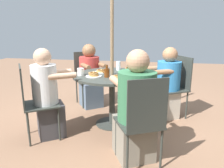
# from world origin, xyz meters

# --- Properties ---
(ground_plane) EXTENTS (12.00, 12.00, 0.00)m
(ground_plane) POSITION_xyz_m (0.00, 0.00, 0.00)
(ground_plane) COLOR #8C664C
(patio_table) EXTENTS (1.07, 1.07, 0.74)m
(patio_table) POSITION_xyz_m (0.00, 0.00, 0.62)
(patio_table) COLOR #383D38
(patio_table) RESTS_ON ground
(umbrella_pole) EXTENTS (0.05, 0.05, 2.45)m
(umbrella_pole) POSITION_xyz_m (0.00, 0.00, 1.22)
(umbrella_pole) COLOR #846B4C
(umbrella_pole) RESTS_ON ground
(patio_chair_north) EXTENTS (0.55, 0.55, 0.94)m
(patio_chair_north) POSITION_xyz_m (-0.47, 0.94, 0.53)
(patio_chair_north) COLOR #333833
(patio_chair_north) RESTS_ON ground
(diner_north) EXTENTS (0.55, 0.61, 1.16)m
(diner_north) POSITION_xyz_m (-0.39, 0.78, 0.53)
(diner_north) COLOR gray
(diner_north) RESTS_ON ground
(patio_chair_east) EXTENTS (0.56, 0.56, 0.94)m
(patio_chair_east) POSITION_xyz_m (-0.92, -0.50, 0.53)
(patio_chair_east) COLOR #333833
(patio_chair_east) RESTS_ON ground
(diner_east) EXTENTS (0.58, 0.53, 1.08)m
(diner_east) POSITION_xyz_m (-0.77, -0.42, 0.49)
(diner_east) COLOR beige
(diner_east) RESTS_ON ground
(patio_chair_south) EXTENTS (0.58, 0.58, 0.94)m
(patio_chair_south) POSITION_xyz_m (0.62, -0.84, 0.53)
(patio_chair_south) COLOR #333833
(patio_chair_south) RESTS_ON ground
(diner_south) EXTENTS (0.57, 0.60, 1.09)m
(diner_south) POSITION_xyz_m (0.52, -0.70, 0.50)
(diner_south) COLOR slate
(diner_south) RESTS_ON ground
(patio_chair_west) EXTENTS (0.57, 0.57, 0.94)m
(patio_chair_west) POSITION_xyz_m (0.87, 0.59, 0.53)
(patio_chair_west) COLOR #333833
(patio_chair_west) RESTS_ON ground
(diner_west) EXTENTS (0.56, 0.52, 1.13)m
(diner_west) POSITION_xyz_m (0.72, 0.49, 0.53)
(diner_west) COLOR #3D3D42
(diner_west) RESTS_ON ground
(pancake_plate_a) EXTENTS (0.21, 0.21, 0.04)m
(pancake_plate_a) POSITION_xyz_m (0.17, -0.13, 0.75)
(pancake_plate_a) COLOR white
(pancake_plate_a) RESTS_ON patio_table
(pancake_plate_b) EXTENTS (0.21, 0.21, 0.05)m
(pancake_plate_b) POSITION_xyz_m (-0.13, 0.22, 0.75)
(pancake_plate_b) COLOR white
(pancake_plate_b) RESTS_ON patio_table
(pancake_plate_c) EXTENTS (0.21, 0.21, 0.07)m
(pancake_plate_c) POSITION_xyz_m (-0.22, -0.29, 0.76)
(pancake_plate_c) COLOR white
(pancake_plate_c) RESTS_ON patio_table
(pancake_plate_d) EXTENTS (0.21, 0.21, 0.07)m
(pancake_plate_d) POSITION_xyz_m (0.21, 0.17, 0.76)
(pancake_plate_d) COLOR white
(pancake_plate_d) RESTS_ON patio_table
(syrup_bottle) EXTENTS (0.09, 0.07, 0.16)m
(syrup_bottle) POSITION_xyz_m (0.04, 0.18, 0.80)
(syrup_bottle) COLOR #602D0F
(syrup_bottle) RESTS_ON patio_table
(coffee_cup) EXTENTS (0.09, 0.09, 0.10)m
(coffee_cup) POSITION_xyz_m (0.40, 0.14, 0.79)
(coffee_cup) COLOR white
(coffee_cup) RESTS_ON patio_table
(drinking_glass_a) EXTENTS (0.07, 0.07, 0.14)m
(drinking_glass_a) POSITION_xyz_m (-0.04, -0.31, 0.80)
(drinking_glass_a) COLOR silver
(drinking_glass_a) RESTS_ON patio_table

